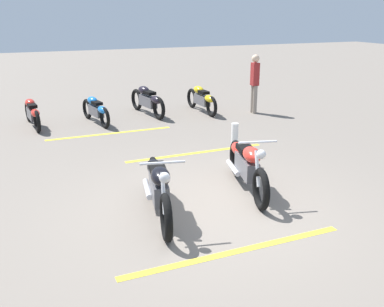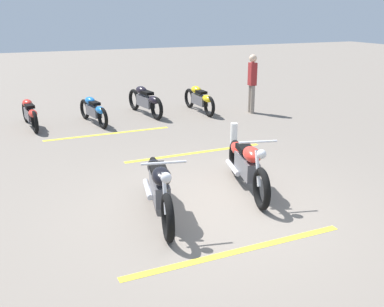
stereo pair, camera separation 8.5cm
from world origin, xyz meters
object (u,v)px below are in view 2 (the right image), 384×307
(motorcycle_bright_foreground, at_px, (246,164))
(motorcycle_row_left, at_px, (146,100))
(bollard_post, at_px, (234,143))
(motorcycle_dark_foreground, at_px, (159,186))
(motorcycle_row_right, at_px, (30,113))
(bystander_near_row, at_px, (252,81))
(motorcycle_row_far_left, at_px, (200,99))
(motorcycle_row_center, at_px, (94,110))

(motorcycle_bright_foreground, xyz_separation_m, motorcycle_row_left, (6.15, -0.12, -0.01))
(bollard_post, bearing_deg, motorcycle_dark_foreground, 127.54)
(motorcycle_row_left, height_order, motorcycle_row_right, motorcycle_row_left)
(motorcycle_dark_foreground, bearing_deg, bystander_near_row, 150.34)
(motorcycle_dark_foreground, bearing_deg, motorcycle_row_left, 175.91)
(motorcycle_row_far_left, relative_size, motorcycle_row_center, 1.08)
(bystander_near_row, distance_m, bollard_post, 4.77)
(motorcycle_dark_foreground, bearing_deg, bollard_post, 139.20)
(motorcycle_dark_foreground, xyz_separation_m, bystander_near_row, (5.56, -4.88, 0.52))
(bystander_near_row, bearing_deg, motorcycle_bright_foreground, 64.49)
(motorcycle_row_left, xyz_separation_m, motorcycle_row_right, (-0.22, 3.27, -0.05))
(motorcycle_row_center, height_order, bystander_near_row, bystander_near_row)
(motorcycle_row_left, bearing_deg, bollard_post, 175.41)
(bystander_near_row, xyz_separation_m, bollard_post, (-3.88, 2.71, -0.56))
(motorcycle_bright_foreground, xyz_separation_m, bollard_post, (1.31, -0.46, -0.05))
(motorcycle_row_left, bearing_deg, motorcycle_bright_foreground, 170.29)
(motorcycle_row_far_left, bearing_deg, motorcycle_bright_foreground, 161.97)
(motorcycle_bright_foreground, distance_m, motorcycle_row_center, 5.88)
(motorcycle_row_far_left, bearing_deg, motorcycle_row_left, 78.33)
(motorcycle_dark_foreground, bearing_deg, motorcycle_row_center, -170.27)
(motorcycle_row_right, bearing_deg, motorcycle_dark_foreground, -173.24)
(motorcycle_bright_foreground, xyz_separation_m, motorcycle_row_right, (5.93, 3.15, -0.07))
(motorcycle_row_right, height_order, bollard_post, bollard_post)
(motorcycle_bright_foreground, relative_size, bollard_post, 2.63)
(motorcycle_dark_foreground, relative_size, motorcycle_row_left, 1.01)
(motorcycle_dark_foreground, relative_size, motorcycle_row_center, 1.17)
(motorcycle_row_center, bearing_deg, bystander_near_row, -106.24)
(motorcycle_row_right, relative_size, bystander_near_row, 1.10)
(bollard_post, bearing_deg, motorcycle_row_right, 38.02)
(motorcycle_row_right, bearing_deg, motorcycle_row_left, -92.24)
(motorcycle_row_center, bearing_deg, motorcycle_dark_foreground, 167.72)
(motorcycle_dark_foreground, bearing_deg, motorcycle_row_right, -155.50)
(motorcycle_bright_foreground, distance_m, motorcycle_row_left, 6.16)
(motorcycle_row_far_left, xyz_separation_m, bollard_post, (-4.55, 1.29, -0.00))
(bollard_post, bearing_deg, motorcycle_row_center, 24.33)
(motorcycle_bright_foreground, height_order, motorcycle_row_left, motorcycle_bright_foreground)
(motorcycle_row_far_left, relative_size, motorcycle_row_right, 1.06)
(motorcycle_row_far_left, distance_m, motorcycle_row_left, 1.65)
(motorcycle_row_left, bearing_deg, motorcycle_row_far_left, -108.83)
(motorcycle_dark_foreground, distance_m, motorcycle_row_left, 6.77)
(motorcycle_bright_foreground, relative_size, motorcycle_row_center, 1.16)
(motorcycle_dark_foreground, distance_m, motorcycle_row_right, 6.46)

